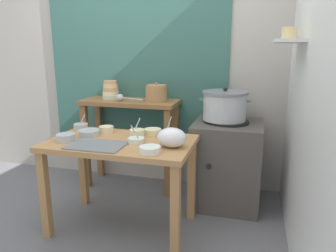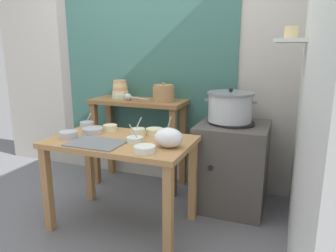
# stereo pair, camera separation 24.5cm
# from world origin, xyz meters

# --- Properties ---
(ground_plane) EXTENTS (9.00, 9.00, 0.00)m
(ground_plane) POSITION_xyz_m (0.00, 0.00, 0.00)
(ground_plane) COLOR slate
(wall_back) EXTENTS (4.40, 0.12, 2.60)m
(wall_back) POSITION_xyz_m (0.08, 1.10, 1.30)
(wall_back) COLOR #B2ADA3
(wall_back) RESTS_ON ground
(wall_right) EXTENTS (0.30, 3.20, 2.60)m
(wall_right) POSITION_xyz_m (1.40, 0.20, 1.30)
(wall_right) COLOR white
(wall_right) RESTS_ON ground
(prep_table) EXTENTS (1.10, 0.66, 0.72)m
(prep_table) POSITION_xyz_m (0.09, 0.06, 0.61)
(prep_table) COLOR #B27F4C
(prep_table) RESTS_ON ground
(back_shelf_table) EXTENTS (0.96, 0.40, 0.90)m
(back_shelf_table) POSITION_xyz_m (-0.14, 0.83, 0.68)
(back_shelf_table) COLOR olive
(back_shelf_table) RESTS_ON ground
(stove_block) EXTENTS (0.60, 0.61, 0.78)m
(stove_block) POSITION_xyz_m (0.84, 0.70, 0.38)
(stove_block) COLOR #4C4742
(stove_block) RESTS_ON ground
(steamer_pot) EXTENTS (0.45, 0.40, 0.29)m
(steamer_pot) POSITION_xyz_m (0.80, 0.72, 0.91)
(steamer_pot) COLOR #B7BABF
(steamer_pot) RESTS_ON stove_block
(clay_pot) EXTENTS (0.21, 0.21, 0.18)m
(clay_pot) POSITION_xyz_m (0.14, 0.83, 0.98)
(clay_pot) COLOR #A37A4C
(clay_pot) RESTS_ON back_shelf_table
(bowl_stack_enamel) EXTENTS (0.17, 0.17, 0.18)m
(bowl_stack_enamel) POSITION_xyz_m (-0.36, 0.87, 0.98)
(bowl_stack_enamel) COLOR #B7D1AD
(bowl_stack_enamel) RESTS_ON back_shelf_table
(ladle) EXTENTS (0.30, 0.12, 0.07)m
(ladle) POSITION_xyz_m (-0.20, 0.75, 0.93)
(ladle) COLOR #B7BABF
(ladle) RESTS_ON back_shelf_table
(serving_tray) EXTENTS (0.40, 0.28, 0.01)m
(serving_tray) POSITION_xyz_m (-0.02, -0.11, 0.72)
(serving_tray) COLOR slate
(serving_tray) RESTS_ON prep_table
(plastic_bag) EXTENTS (0.21, 0.16, 0.14)m
(plastic_bag) POSITION_xyz_m (0.50, 0.00, 0.79)
(plastic_bag) COLOR white
(plastic_bag) RESTS_ON prep_table
(prep_bowl_0) EXTENTS (0.12, 0.12, 0.14)m
(prep_bowl_0) POSITION_xyz_m (0.23, 0.02, 0.74)
(prep_bowl_0) COLOR silver
(prep_bowl_0) RESTS_ON prep_table
(prep_bowl_1) EXTENTS (0.14, 0.14, 0.05)m
(prep_bowl_1) POSITION_xyz_m (-0.30, -0.06, 0.75)
(prep_bowl_1) COLOR #B7BABF
(prep_bowl_1) RESTS_ON prep_table
(prep_bowl_2) EXTENTS (0.12, 0.12, 0.15)m
(prep_bowl_2) POSITION_xyz_m (0.18, 0.17, 0.76)
(prep_bowl_2) COLOR beige
(prep_bowl_2) RESTS_ON prep_table
(prep_bowl_3) EXTENTS (0.17, 0.17, 0.05)m
(prep_bowl_3) POSITION_xyz_m (-0.21, 0.12, 0.74)
(prep_bowl_3) COLOR #B7BABF
(prep_bowl_3) RESTS_ON prep_table
(prep_bowl_4) EXTENTS (0.12, 0.12, 0.13)m
(prep_bowl_4) POSITION_xyz_m (-0.38, 0.29, 0.75)
(prep_bowl_4) COLOR #B7BABF
(prep_bowl_4) RESTS_ON prep_table
(prep_bowl_5) EXTENTS (0.12, 0.12, 0.18)m
(prep_bowl_5) POSITION_xyz_m (0.42, 0.19, 0.75)
(prep_bowl_5) COLOR beige
(prep_bowl_5) RESTS_ON prep_table
(prep_bowl_6) EXTENTS (0.14, 0.14, 0.05)m
(prep_bowl_6) POSITION_xyz_m (0.27, 0.29, 0.75)
(prep_bowl_6) COLOR beige
(prep_bowl_6) RESTS_ON prep_table
(prep_bowl_7) EXTENTS (0.12, 0.12, 0.05)m
(prep_bowl_7) POSITION_xyz_m (-0.12, 0.26, 0.75)
(prep_bowl_7) COLOR beige
(prep_bowl_7) RESTS_ON prep_table
(prep_bowl_8) EXTENTS (0.14, 0.14, 0.05)m
(prep_bowl_8) POSITION_xyz_m (0.40, -0.17, 0.75)
(prep_bowl_8) COLOR silver
(prep_bowl_8) RESTS_ON prep_table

